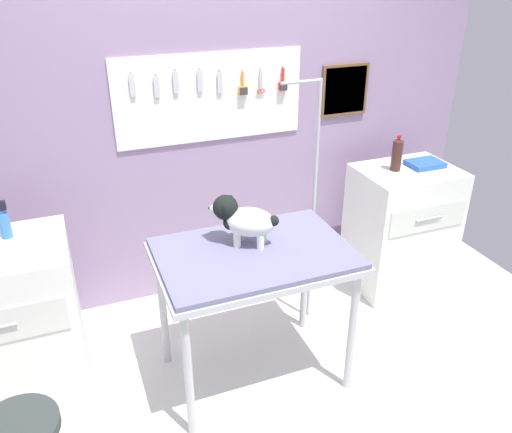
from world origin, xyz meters
name	(u,v)px	position (x,y,z in m)	size (l,w,h in m)	color
ground	(279,402)	(0.00, 0.00, -0.02)	(4.40, 4.00, 0.04)	silver
rear_wall_panel	(207,135)	(0.01, 1.28, 1.16)	(4.00, 0.11, 2.30)	#957D9F
grooming_table	(254,264)	(-0.06, 0.25, 0.76)	(1.04, 0.70, 0.84)	#B7B7BC
grooming_arm	(312,219)	(0.47, 0.62, 0.76)	(0.30, 0.11, 1.62)	#B7B7BC
dog	(243,219)	(-0.08, 0.34, 0.99)	(0.35, 0.29, 0.27)	white
counter_left	(1,328)	(-1.36, 0.58, 0.47)	(0.80, 0.58, 0.94)	white
cabinet_right	(401,228)	(1.29, 0.78, 0.45)	(0.68, 0.54, 0.91)	silver
pump_bottle_white	(4,222)	(-1.24, 0.69, 1.02)	(0.06, 0.06, 0.20)	#3676BE
soda_bottle	(397,154)	(1.20, 0.80, 1.02)	(0.07, 0.07, 0.25)	#41231E
supply_tray	(425,164)	(1.43, 0.79, 0.93)	(0.24, 0.18, 0.04)	blue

